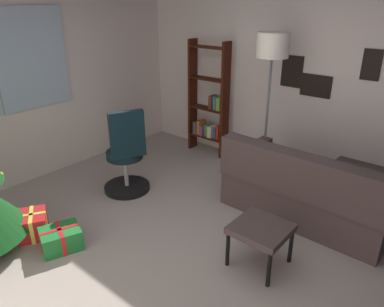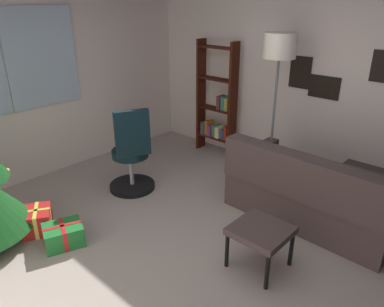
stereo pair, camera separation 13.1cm
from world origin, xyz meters
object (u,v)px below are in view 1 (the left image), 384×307
bookshelf (209,106)px  potted_plant (130,141)px  gift_box_green (61,239)px  office_chair (126,161)px  gift_box_red (33,225)px  footstool (261,231)px  floor_lamp (272,56)px  couch (321,189)px

bookshelf → potted_plant: bookshelf is taller
gift_box_green → office_chair: 1.23m
gift_box_red → office_chair: office_chair is taller
potted_plant → footstool: bearing=-107.0°
gift_box_green → floor_lamp: size_ratio=0.24×
gift_box_green → office_chair: office_chair is taller
gift_box_red → gift_box_green: bearing=-80.8°
gift_box_green → office_chair: (1.14, 0.35, 0.31)m
gift_box_red → floor_lamp: 3.16m
office_chair → bookshelf: bookshelf is taller
couch → office_chair: size_ratio=1.65×
couch → gift_box_green: bearing=143.4°
floor_lamp → potted_plant: floor_lamp is taller
footstool → floor_lamp: bearing=28.8°
footstool → bookshelf: bookshelf is taller
footstool → floor_lamp: size_ratio=0.25×
gift_box_green → floor_lamp: floor_lamp is taller
footstool → gift_box_red: size_ratio=1.12×
office_chair → bookshelf: 1.68m
couch → footstool: bearing=176.8°
couch → bookshelf: bearing=73.5°
couch → floor_lamp: size_ratio=0.94×
couch → bookshelf: (0.59, 2.00, 0.45)m
couch → gift_box_red: (-2.26, 2.02, -0.17)m
couch → floor_lamp: bearing=71.2°
couch → office_chair: 2.24m
office_chair → footstool: bearing=-94.0°
gift_box_green → potted_plant: size_ratio=0.67×
couch → gift_box_green: 2.73m
gift_box_red → couch: bearing=-41.9°
bookshelf → couch: bearing=-106.5°
floor_lamp → potted_plant: (-0.68, 1.80, -1.29)m
couch → potted_plant: couch is taller
bookshelf → floor_lamp: bearing=-104.8°
footstool → potted_plant: size_ratio=0.71×
footstool → bookshelf: 2.66m
couch → floor_lamp: floor_lamp is taller
floor_lamp → potted_plant: size_ratio=2.82×
gift_box_red → potted_plant: potted_plant is taller
floor_lamp → bookshelf: bearing=75.2°
footstool → gift_box_green: bearing=122.9°
gift_box_green → office_chair: bearing=17.1°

